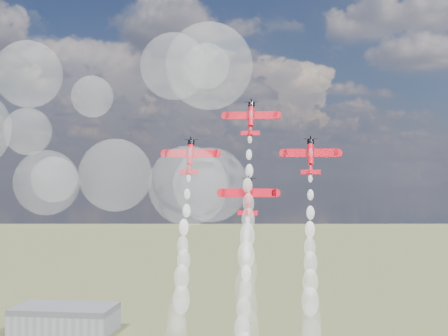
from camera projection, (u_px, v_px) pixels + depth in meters
name	position (u px, v px, depth m)	size (l,w,h in m)	color
hangar	(65.00, 319.00, 314.85)	(50.00, 28.00, 13.00)	gray
plane_lead	(251.00, 118.00, 147.75)	(12.44, 5.60, 8.50)	red
plane_left	(190.00, 156.00, 146.00)	(12.44, 5.60, 8.50)	red
plane_right	(311.00, 156.00, 142.32)	(12.44, 5.60, 8.50)	red
plane_slot	(248.00, 196.00, 140.57)	(12.44, 5.60, 8.50)	red
smoke_trail_lead	(247.00, 283.00, 133.45)	(5.51, 18.25, 43.81)	white
smoke_trail_left	(177.00, 329.00, 131.26)	(5.94, 19.21, 43.07)	white
smoke_trail_right	(312.00, 332.00, 127.84)	(5.44, 18.85, 42.81)	white
drifted_smoke_cloud	(123.00, 128.00, 154.66)	(73.98, 39.18, 49.88)	white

